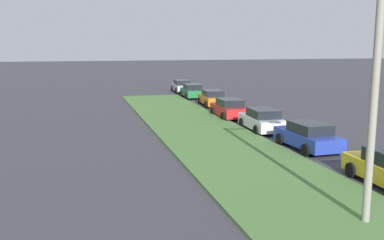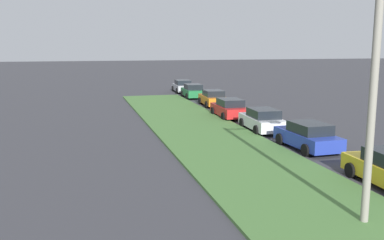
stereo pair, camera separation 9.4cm
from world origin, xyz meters
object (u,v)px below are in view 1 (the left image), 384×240
(parked_car_red, at_px, (229,108))
(parked_car_orange, at_px, (212,98))
(parked_car_blue, at_px, (308,136))
(parked_car_green, at_px, (192,91))
(parked_car_silver, at_px, (182,86))
(parked_car_white, at_px, (262,120))

(parked_car_red, bearing_deg, parked_car_orange, -5.51)
(parked_car_blue, distance_m, parked_car_green, 23.77)
(parked_car_green, relative_size, parked_car_silver, 1.00)
(parked_car_orange, bearing_deg, parked_car_blue, -177.34)
(parked_car_orange, bearing_deg, parked_car_silver, 3.14)
(parked_car_orange, relative_size, parked_car_silver, 1.00)
(parked_car_green, bearing_deg, parked_car_white, -177.99)
(parked_car_red, height_order, parked_car_orange, same)
(parked_car_green, bearing_deg, parked_car_blue, -177.14)
(parked_car_white, height_order, parked_car_green, same)
(parked_car_blue, relative_size, parked_car_red, 1.01)
(parked_car_white, xyz_separation_m, parked_car_silver, (23.96, -0.39, 0.00))
(parked_car_blue, xyz_separation_m, parked_car_red, (10.80, 0.60, 0.00))
(parked_car_white, relative_size, parked_car_orange, 0.99)
(parked_car_blue, height_order, parked_car_orange, same)
(parked_car_red, xyz_separation_m, parked_car_orange, (6.53, -0.71, 0.00))
(parked_car_orange, xyz_separation_m, parked_car_green, (6.44, 0.20, 0.00))
(parked_car_green, xyz_separation_m, parked_car_silver, (5.48, -0.18, 0.00))
(parked_car_red, bearing_deg, parked_car_silver, -1.42)
(parked_car_red, distance_m, parked_car_green, 12.98)
(parked_car_blue, height_order, parked_car_red, same)
(parked_car_blue, bearing_deg, parked_car_white, 0.97)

